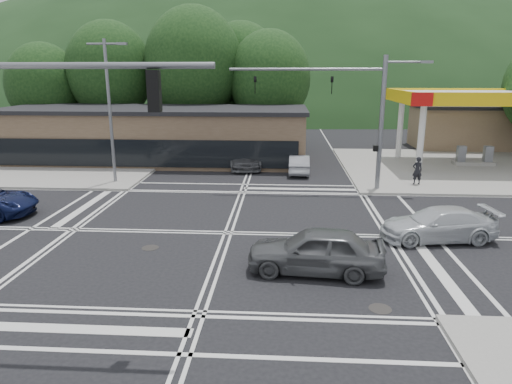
# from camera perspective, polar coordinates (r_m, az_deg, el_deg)

# --- Properties ---
(ground) EXTENTS (120.00, 120.00, 0.00)m
(ground) POSITION_cam_1_polar(r_m,az_deg,el_deg) (20.73, -3.51, -5.13)
(ground) COLOR black
(ground) RESTS_ON ground
(sidewalk_ne) EXTENTS (16.00, 16.00, 0.15)m
(sidewalk_ne) POSITION_cam_1_polar(r_m,az_deg,el_deg) (37.21, 23.20, 2.78)
(sidewalk_ne) COLOR gray
(sidewalk_ne) RESTS_ON ground
(sidewalk_nw) EXTENTS (16.00, 16.00, 0.15)m
(sidewalk_nw) POSITION_cam_1_polar(r_m,az_deg,el_deg) (39.15, -23.05, 3.34)
(sidewalk_nw) COLOR gray
(sidewalk_nw) RESTS_ON ground
(gas_station_canopy) EXTENTS (12.32, 8.34, 5.75)m
(gas_station_canopy) POSITION_cam_1_polar(r_m,az_deg,el_deg) (38.25, 26.32, 10.28)
(gas_station_canopy) COLOR silver
(gas_station_canopy) RESTS_ON ground
(convenience_store) EXTENTS (10.00, 6.00, 3.80)m
(convenience_store) POSITION_cam_1_polar(r_m,az_deg,el_deg) (47.95, 25.20, 7.23)
(convenience_store) COLOR #846B4F
(convenience_store) RESTS_ON ground
(commercial_row) EXTENTS (24.00, 8.00, 4.00)m
(commercial_row) POSITION_cam_1_polar(r_m,az_deg,el_deg) (38.15, -12.49, 6.83)
(commercial_row) COLOR brown
(commercial_row) RESTS_ON ground
(hill_north) EXTENTS (252.00, 126.00, 140.00)m
(hill_north) POSITION_cam_1_polar(r_m,az_deg,el_deg) (109.59, 2.31, 11.09)
(hill_north) COLOR #1A3618
(hill_north) RESTS_ON ground
(tree_n_a) EXTENTS (8.00, 8.00, 11.75)m
(tree_n_a) POSITION_cam_1_polar(r_m,az_deg,el_deg) (46.36, -17.81, 14.22)
(tree_n_a) COLOR #382619
(tree_n_a) RESTS_ON ground
(tree_n_b) EXTENTS (9.00, 9.00, 12.98)m
(tree_n_b) POSITION_cam_1_polar(r_m,az_deg,el_deg) (44.16, -7.78, 15.62)
(tree_n_b) COLOR #382619
(tree_n_b) RESTS_ON ground
(tree_n_c) EXTENTS (7.60, 7.60, 10.87)m
(tree_n_c) POSITION_cam_1_polar(r_m,az_deg,el_deg) (43.37, 1.67, 14.04)
(tree_n_c) COLOR #382619
(tree_n_c) RESTS_ON ground
(tree_n_d) EXTENTS (6.80, 6.80, 9.76)m
(tree_n_d) POSITION_cam_1_polar(r_m,az_deg,el_deg) (47.95, -24.96, 12.00)
(tree_n_d) COLOR #382619
(tree_n_d) RESTS_ON ground
(tree_n_e) EXTENTS (8.40, 8.40, 11.98)m
(tree_n_e) POSITION_cam_1_polar(r_m,az_deg,el_deg) (47.55, -1.89, 14.89)
(tree_n_e) COLOR #382619
(tree_n_e) RESTS_ON ground
(streetlight_nw) EXTENTS (2.50, 0.25, 9.00)m
(streetlight_nw) POSITION_cam_1_polar(r_m,az_deg,el_deg) (30.43, -17.75, 10.33)
(streetlight_nw) COLOR slate
(streetlight_nw) RESTS_ON ground
(signal_mast_ne) EXTENTS (11.65, 0.30, 8.00)m
(signal_mast_ne) POSITION_cam_1_polar(r_m,az_deg,el_deg) (27.97, 12.98, 10.36)
(signal_mast_ne) COLOR slate
(signal_mast_ne) RESTS_ON ground
(car_grey_center) EXTENTS (5.06, 2.40, 1.67)m
(car_grey_center) POSITION_cam_1_polar(r_m,az_deg,el_deg) (16.68, 7.48, -7.23)
(car_grey_center) COLOR #535557
(car_grey_center) RESTS_ON ground
(car_silver_east) EXTENTS (5.09, 2.56, 1.42)m
(car_silver_east) POSITION_cam_1_polar(r_m,az_deg,el_deg) (21.14, 21.79, -3.77)
(car_silver_east) COLOR silver
(car_silver_east) RESTS_ON ground
(car_queue_a) EXTENTS (1.52, 4.10, 1.34)m
(car_queue_a) POSITION_cam_1_polar(r_m,az_deg,el_deg) (32.81, 5.41, 3.51)
(car_queue_a) COLOR #9FA0A5
(car_queue_a) RESTS_ON ground
(car_queue_b) EXTENTS (1.83, 4.46, 1.51)m
(car_queue_b) POSITION_cam_1_polar(r_m,az_deg,el_deg) (38.94, 1.96, 5.48)
(car_queue_b) COLOR white
(car_queue_b) RESTS_ON ground
(car_northbound) EXTENTS (2.92, 5.78, 1.61)m
(car_northbound) POSITION_cam_1_polar(r_m,az_deg,el_deg) (34.74, -1.40, 4.42)
(car_northbound) COLOR #535558
(car_northbound) RESTS_ON ground
(pedestrian) EXTENTS (0.70, 0.52, 1.76)m
(pedestrian) POSITION_cam_1_polar(r_m,az_deg,el_deg) (30.50, 19.51, 2.54)
(pedestrian) COLOR black
(pedestrian) RESTS_ON sidewalk_ne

